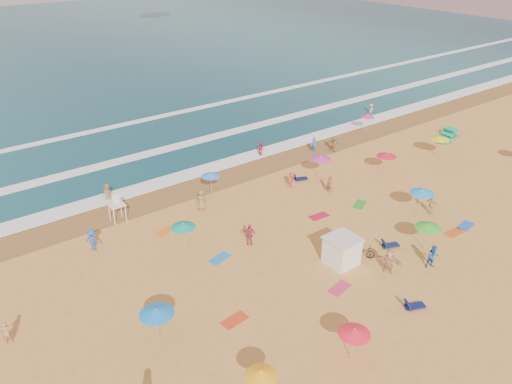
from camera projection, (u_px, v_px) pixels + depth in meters
ground at (326, 227)px, 40.14m from camera, size 220.00×220.00×0.00m
ocean at (34, 49)px, 99.76m from camera, size 220.00×140.00×0.18m
wet_sand at (238, 173)px, 49.01m from camera, size 220.00×220.00×0.00m
surf_foam at (192, 145)px, 55.23m from camera, size 200.00×18.70×0.05m
cabana at (342, 251)px, 35.42m from camera, size 2.00×2.00×2.00m
cabana_roof at (343, 239)px, 34.93m from camera, size 2.20×2.20×0.12m
bicycle at (362, 250)px, 36.45m from camera, size 1.36×1.95×0.97m
lifeguard_stand at (117, 210)px, 40.55m from camera, size 1.20×1.20×2.10m
beach_umbrellas at (343, 196)px, 40.45m from camera, size 56.23×25.13×0.66m
loungers at (440, 226)px, 40.03m from camera, size 57.04×23.77×0.34m
towels at (323, 243)px, 38.07m from camera, size 24.02×24.30×0.03m
popup_tents at (489, 149)px, 52.90m from camera, size 4.44×12.95×1.20m
beachgoers at (282, 206)px, 41.59m from camera, size 48.48×28.09×2.14m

